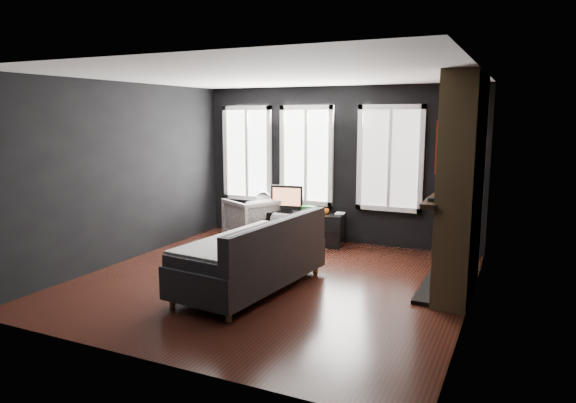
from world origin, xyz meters
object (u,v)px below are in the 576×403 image
at_px(armchair, 252,217).
at_px(mug, 325,211).
at_px(book, 336,207).
at_px(monitor, 287,197).
at_px(media_console, 299,227).
at_px(mantel_vase, 446,183).
at_px(sofa, 250,253).

relative_size(armchair, mug, 7.14).
bearing_deg(book, monitor, -171.07).
xyz_separation_m(media_console, mug, (0.49, 0.02, 0.33)).
height_order(monitor, mug, monitor).
xyz_separation_m(armchair, mantel_vase, (3.42, -0.90, 0.91)).
distance_m(mug, mantel_vase, 2.46).
distance_m(armchair, monitor, 0.74).
distance_m(mug, book, 0.19).
distance_m(sofa, media_console, 2.53).
relative_size(monitor, mug, 4.92).
bearing_deg(monitor, media_console, -5.91).
bearing_deg(mug, monitor, -177.47).
height_order(armchair, book, armchair).
xyz_separation_m(mug, book, (0.15, 0.10, 0.05)).
relative_size(mug, mantel_vase, 0.57).
relative_size(media_console, mantel_vase, 7.76).
height_order(media_console, mantel_vase, mantel_vase).
xyz_separation_m(book, mantel_vase, (1.95, -1.17, 0.67)).
distance_m(sofa, mug, 2.51).
relative_size(monitor, book, 2.66).
relative_size(media_console, book, 7.29).
xyz_separation_m(sofa, book, (0.21, 2.61, 0.18)).
bearing_deg(media_console, mug, -4.03).
relative_size(armchair, monitor, 1.45).
relative_size(sofa, armchair, 2.65).
bearing_deg(armchair, monitor, 131.52).
bearing_deg(sofa, monitor, 110.73).
bearing_deg(mug, sofa, -91.43).
xyz_separation_m(monitor, book, (0.86, 0.13, -0.15)).
relative_size(sofa, mantel_vase, 10.86).
bearing_deg(book, sofa, -94.57).
height_order(sofa, mug, sofa).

